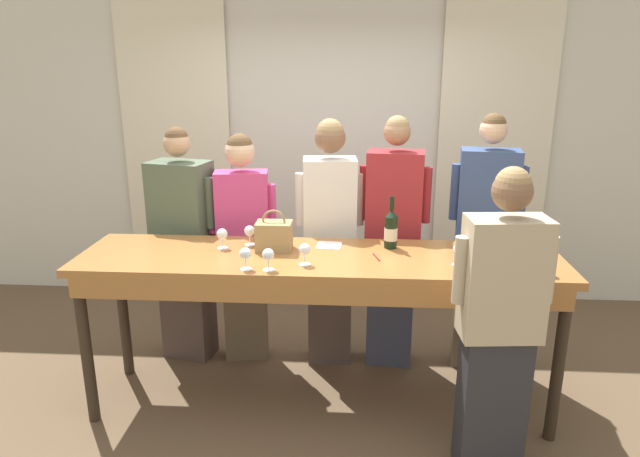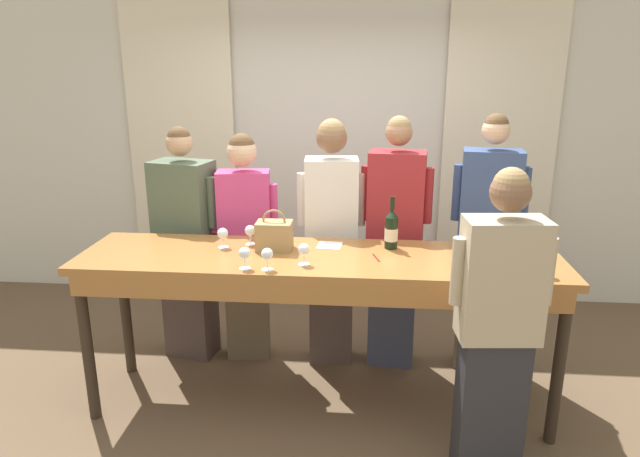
{
  "view_description": "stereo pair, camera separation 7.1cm",
  "coord_description": "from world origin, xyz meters",
  "px_view_note": "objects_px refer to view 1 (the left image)",
  "views": [
    {
      "loc": [
        0.22,
        -3.27,
        2.18
      ],
      "look_at": [
        0.0,
        0.07,
        1.18
      ],
      "focal_mm": 32.0,
      "sensor_mm": 36.0,
      "label": 1
    },
    {
      "loc": [
        0.29,
        -3.27,
        2.18
      ],
      "look_at": [
        0.0,
        0.07,
        1.18
      ],
      "focal_mm": 32.0,
      "sensor_mm": 36.0,
      "label": 2
    }
  ],
  "objects_px": {
    "guest_olive_jacket": "(184,246)",
    "guest_cream_sweater": "(330,241)",
    "wine_glass_front_left": "(245,254)",
    "wine_glass_center_right": "(250,232)",
    "handbag": "(274,235)",
    "host_pouring": "(499,324)",
    "wine_glass_back_mid": "(222,235)",
    "guest_navy_coat": "(484,243)",
    "wine_glass_front_mid": "(546,259)",
    "wine_glass_front_right": "(305,250)",
    "wine_glass_center_left": "(459,250)",
    "wine_glass_back_left": "(268,255)",
    "wine_bottle": "(391,229)",
    "guest_striped_shirt": "(393,243)",
    "wine_glass_center_mid": "(500,233)",
    "guest_pink_top": "(244,244)",
    "tasting_bar": "(319,273)"
  },
  "relations": [
    {
      "from": "guest_olive_jacket",
      "to": "guest_cream_sweater",
      "type": "relative_size",
      "value": 0.97
    },
    {
      "from": "wine_glass_front_left",
      "to": "wine_glass_center_right",
      "type": "relative_size",
      "value": 1.0
    },
    {
      "from": "handbag",
      "to": "guest_cream_sweater",
      "type": "bearing_deg",
      "value": 56.88
    },
    {
      "from": "handbag",
      "to": "host_pouring",
      "type": "height_order",
      "value": "host_pouring"
    },
    {
      "from": "wine_glass_back_mid",
      "to": "guest_cream_sweater",
      "type": "height_order",
      "value": "guest_cream_sweater"
    },
    {
      "from": "handbag",
      "to": "wine_glass_front_left",
      "type": "relative_size",
      "value": 2.0
    },
    {
      "from": "wine_glass_center_right",
      "to": "guest_olive_jacket",
      "type": "relative_size",
      "value": 0.07
    },
    {
      "from": "guest_olive_jacket",
      "to": "handbag",
      "type": "bearing_deg",
      "value": -33.88
    },
    {
      "from": "guest_navy_coat",
      "to": "host_pouring",
      "type": "distance_m",
      "value": 1.15
    },
    {
      "from": "wine_glass_front_mid",
      "to": "wine_glass_front_right",
      "type": "height_order",
      "value": "same"
    },
    {
      "from": "handbag",
      "to": "wine_glass_front_right",
      "type": "xyz_separation_m",
      "value": [
        0.21,
        -0.26,
        -0.01
      ]
    },
    {
      "from": "wine_glass_front_right",
      "to": "host_pouring",
      "type": "relative_size",
      "value": 0.08
    },
    {
      "from": "wine_glass_center_left",
      "to": "wine_glass_center_right",
      "type": "distance_m",
      "value": 1.31
    },
    {
      "from": "guest_cream_sweater",
      "to": "wine_glass_front_left",
      "type": "bearing_deg",
      "value": -117.06
    },
    {
      "from": "handbag",
      "to": "wine_glass_front_left",
      "type": "distance_m",
      "value": 0.37
    },
    {
      "from": "wine_glass_front_right",
      "to": "host_pouring",
      "type": "bearing_deg",
      "value": -20.17
    },
    {
      "from": "wine_glass_back_left",
      "to": "wine_glass_back_mid",
      "type": "bearing_deg",
      "value": 133.51
    },
    {
      "from": "wine_glass_front_mid",
      "to": "wine_glass_front_right",
      "type": "distance_m",
      "value": 1.35
    },
    {
      "from": "wine_glass_front_mid",
      "to": "wine_glass_back_mid",
      "type": "relative_size",
      "value": 1.0
    },
    {
      "from": "wine_bottle",
      "to": "guest_olive_jacket",
      "type": "distance_m",
      "value": 1.55
    },
    {
      "from": "handbag",
      "to": "wine_glass_back_left",
      "type": "height_order",
      "value": "handbag"
    },
    {
      "from": "handbag",
      "to": "host_pouring",
      "type": "bearing_deg",
      "value": -27.08
    },
    {
      "from": "guest_striped_shirt",
      "to": "host_pouring",
      "type": "xyz_separation_m",
      "value": [
        0.48,
        -1.14,
        -0.06
      ]
    },
    {
      "from": "wine_glass_center_left",
      "to": "host_pouring",
      "type": "distance_m",
      "value": 0.52
    },
    {
      "from": "wine_glass_center_left",
      "to": "guest_cream_sweater",
      "type": "bearing_deg",
      "value": 138.11
    },
    {
      "from": "guest_cream_sweater",
      "to": "guest_striped_shirt",
      "type": "distance_m",
      "value": 0.45
    },
    {
      "from": "wine_glass_center_mid",
      "to": "guest_navy_coat",
      "type": "relative_size",
      "value": 0.07
    },
    {
      "from": "host_pouring",
      "to": "wine_glass_center_right",
      "type": "bearing_deg",
      "value": 153.07
    },
    {
      "from": "wine_glass_back_mid",
      "to": "guest_navy_coat",
      "type": "xyz_separation_m",
      "value": [
        1.73,
        0.49,
        -0.17
      ]
    },
    {
      "from": "wine_glass_center_right",
      "to": "guest_striped_shirt",
      "type": "relative_size",
      "value": 0.07
    },
    {
      "from": "wine_bottle",
      "to": "handbag",
      "type": "xyz_separation_m",
      "value": [
        -0.73,
        -0.09,
        -0.03
      ]
    },
    {
      "from": "wine_glass_front_right",
      "to": "wine_glass_center_right",
      "type": "relative_size",
      "value": 1.0
    },
    {
      "from": "wine_glass_front_left",
      "to": "wine_glass_front_mid",
      "type": "height_order",
      "value": "same"
    },
    {
      "from": "wine_glass_center_mid",
      "to": "wine_glass_center_left",
      "type": "bearing_deg",
      "value": -130.95
    },
    {
      "from": "wine_glass_center_left",
      "to": "wine_glass_center_mid",
      "type": "height_order",
      "value": "same"
    },
    {
      "from": "wine_glass_back_left",
      "to": "guest_striped_shirt",
      "type": "height_order",
      "value": "guest_striped_shirt"
    },
    {
      "from": "guest_olive_jacket",
      "to": "guest_cream_sweater",
      "type": "xyz_separation_m",
      "value": [
        1.06,
        0.0,
        0.06
      ]
    },
    {
      "from": "wine_glass_front_right",
      "to": "wine_glass_center_left",
      "type": "height_order",
      "value": "same"
    },
    {
      "from": "wine_glass_front_mid",
      "to": "wine_glass_front_right",
      "type": "bearing_deg",
      "value": 177.06
    },
    {
      "from": "wine_glass_back_left",
      "to": "guest_pink_top",
      "type": "xyz_separation_m",
      "value": [
        -0.32,
        0.86,
        -0.22
      ]
    },
    {
      "from": "wine_glass_front_left",
      "to": "guest_navy_coat",
      "type": "bearing_deg",
      "value": 29.31
    },
    {
      "from": "wine_glass_center_mid",
      "to": "host_pouring",
      "type": "xyz_separation_m",
      "value": [
        -0.17,
        -0.8,
        -0.25
      ]
    },
    {
      "from": "host_pouring",
      "to": "wine_glass_back_mid",
      "type": "bearing_deg",
      "value": 157.77
    },
    {
      "from": "wine_glass_center_right",
      "to": "wine_glass_front_right",
      "type": "bearing_deg",
      "value": -41.6
    },
    {
      "from": "wine_glass_front_right",
      "to": "guest_olive_jacket",
      "type": "distance_m",
      "value": 1.24
    },
    {
      "from": "tasting_bar",
      "to": "wine_glass_back_mid",
      "type": "xyz_separation_m",
      "value": [
        -0.62,
        0.12,
        0.2
      ]
    },
    {
      "from": "wine_bottle",
      "to": "handbag",
      "type": "distance_m",
      "value": 0.73
    },
    {
      "from": "wine_glass_center_mid",
      "to": "wine_glass_back_mid",
      "type": "relative_size",
      "value": 1.0
    },
    {
      "from": "guest_cream_sweater",
      "to": "host_pouring",
      "type": "relative_size",
      "value": 1.06
    },
    {
      "from": "guest_olive_jacket",
      "to": "wine_glass_center_mid",
      "type": "bearing_deg",
      "value": -8.83
    }
  ]
}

